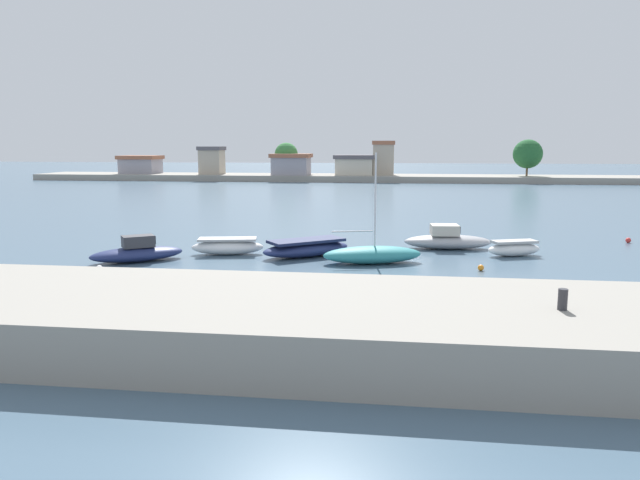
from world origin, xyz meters
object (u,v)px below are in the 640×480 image
Objects in this scene: mooring_buoy_0 at (628,240)px; moored_boat_3 at (372,254)px; mooring_bollard at (563,299)px; mooring_buoy_2 at (481,268)px; moored_boat_2 at (306,248)px; mooring_buoy_1 at (411,282)px; moored_boat_4 at (447,240)px; mooring_buoy_3 at (99,268)px; moored_boat_0 at (137,252)px; moored_boat_5 at (514,249)px; moored_boat_1 at (228,247)px.

moored_boat_3 is at bearing -151.03° from mooring_buoy_0.
mooring_buoy_2 is at bearing 92.14° from mooring_bollard.
mooring_bollard is 19.36m from moored_boat_2.
mooring_buoy_0 is at bearing 44.60° from mooring_buoy_1.
moored_boat_4 reaches higher than moored_boat_2.
mooring_buoy_3 is at bearing -171.90° from mooring_buoy_2.
mooring_buoy_2 is (9.71, -2.89, -0.32)m from moored_boat_2.
moored_boat_0 is 1.51× the size of moored_boat_5.
mooring_buoy_0 is at bearing 66.26° from mooring_bollard.
mooring_buoy_0 is (12.32, 3.97, -0.39)m from moored_boat_4.
moored_boat_2 is (9.27, 2.79, -0.02)m from moored_boat_0.
moored_boat_4 is at bearing -162.12° from mooring_buoy_0.
mooring_buoy_0 reaches higher than mooring_buoy_2.
mooring_bollard is 22.97m from mooring_buoy_3.
mooring_buoy_1 reaches higher than mooring_buoy_0.
moored_boat_4 reaches higher than mooring_buoy_0.
mooring_buoy_0 reaches higher than mooring_buoy_3.
moored_boat_0 is at bearing 172.35° from moored_boat_5.
mooring_buoy_2 is at bearing -53.46° from moored_boat_2.
moored_boat_3 is at bearing -29.92° from moored_boat_0.
moored_boat_5 is at bearing -4.86° from moored_boat_1.
mooring_buoy_2 is at bearing 47.20° from mooring_buoy_1.
moored_boat_4 is (4.51, 5.34, 0.06)m from moored_boat_3.
moored_boat_2 is 17.51× the size of mooring_buoy_2.
mooring_bollard is 1.88× the size of mooring_buoy_3.
moored_boat_3 is 14.59m from mooring_buoy_3.
mooring_bollard is at bearing -87.86° from mooring_buoy_2.
mooring_buoy_3 is (-19.75, -2.81, 0.01)m from mooring_buoy_2.
moored_boat_4 is 4.25m from moored_boat_5.
moored_boat_3 reaches higher than mooring_bollard.
mooring_bollard is 0.10× the size of moored_boat_3.
moored_boat_2 is 16.95× the size of mooring_buoy_3.
moored_boat_2 reaches higher than moored_boat_5.
moored_boat_0 is 13.29m from moored_boat_3.
mooring_buoy_2 is at bearing 8.10° from mooring_buoy_3.
mooring_buoy_0 is 1.08× the size of mooring_buoy_2.
moored_boat_0 is 14.97× the size of mooring_buoy_0.
moored_boat_0 is at bearing 165.07° from mooring_buoy_1.
moored_boat_0 is 0.86× the size of moored_boat_3.
mooring_buoy_3 is at bearing -156.51° from mooring_buoy_0.
moored_boat_1 is 1.28× the size of moored_boat_5.
mooring_buoy_1 is at bearing -135.40° from mooring_buoy_0.
moored_boat_2 reaches higher than mooring_buoy_3.
moored_boat_3 is (3.96, -1.62, 0.01)m from moored_boat_2.
mooring_buoy_1 is (2.06, -5.25, -0.29)m from moored_boat_3.
moored_boat_5 is at bearing 61.38° from mooring_buoy_2.
moored_boat_3 is 5.65m from mooring_buoy_1.
mooring_buoy_3 is (-22.26, -7.42, -0.28)m from moored_boat_5.
moored_boat_2 is at bearing -10.22° from moored_boat_1.
moored_boat_5 is 5.25m from mooring_buoy_2.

